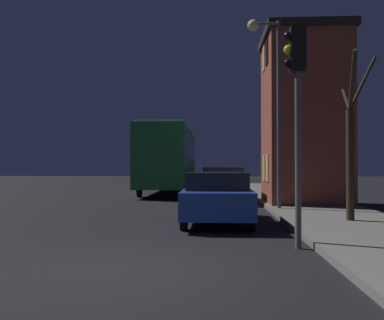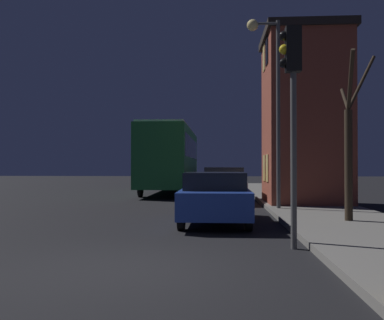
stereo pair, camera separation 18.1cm
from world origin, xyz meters
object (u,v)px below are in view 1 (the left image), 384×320
car_near_lane (217,196)px  streetlamp (270,81)px  bus (170,155)px  bare_tree (351,146)px  traffic_light (296,90)px  car_far_lane (215,178)px  car_mid_lane (223,184)px

car_near_lane → streetlamp: bearing=58.3°
streetlamp → bus: bearing=114.0°
streetlamp → car_near_lane: streetlamp is taller
car_near_lane → bare_tree: bearing=-4.9°
traffic_light → bus: (-4.35, 17.29, -0.86)m
streetlamp → car_near_lane: (-1.89, -3.06, -3.89)m
traffic_light → car_far_lane: 20.94m
streetlamp → car_near_lane: 5.29m
streetlamp → car_far_lane: streetlamp is taller
streetlamp → car_mid_lane: 5.64m
car_far_lane → car_near_lane: bearing=-90.0°
bus → car_far_lane: bus is taller
bare_tree → car_far_lane: bearing=101.9°
car_mid_lane → bare_tree: bearing=-65.1°
bus → car_far_lane: size_ratio=2.56×
car_near_lane → car_mid_lane: (0.32, 6.88, 0.05)m
bare_tree → car_near_lane: size_ratio=1.05×
bus → car_mid_lane: size_ratio=2.77×
streetlamp → car_near_lane: bearing=-121.7°
traffic_light → bus: size_ratio=0.38×
streetlamp → car_far_lane: (-1.90, 14.02, -3.86)m
bare_tree → car_near_lane: bearing=175.1°
bus → car_mid_lane: bearing=-65.2°
traffic_light → car_near_lane: size_ratio=1.00×
car_near_lane → car_far_lane: (-0.01, 17.08, 0.03)m
bus → car_mid_lane: (3.12, -6.75, -1.48)m
traffic_light → car_mid_lane: (-1.23, 10.55, -2.34)m
bus → traffic_light: bearing=-75.9°
traffic_light → bare_tree: (2.12, 3.35, -0.97)m
car_mid_lane → car_far_lane: (-0.33, 10.20, -0.02)m
traffic_light → bus: traffic_light is taller
car_near_lane → bus: bearing=101.6°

